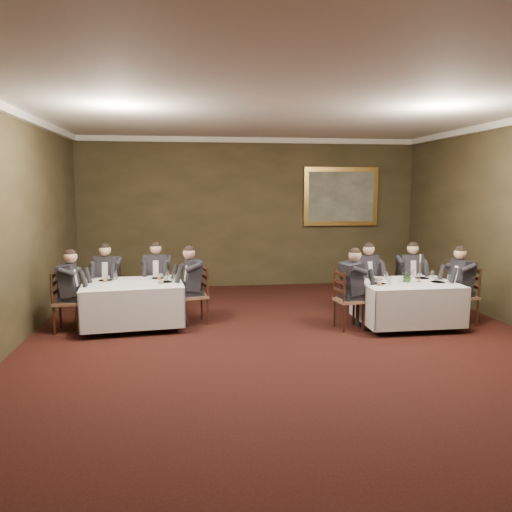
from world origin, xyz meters
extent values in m
plane|color=black|center=(0.00, 0.00, 0.00)|extent=(10.00, 10.00, 0.00)
cube|color=silver|center=(0.00, 0.00, 3.50)|extent=(8.00, 10.00, 0.10)
cube|color=#2F2B17|center=(0.00, 5.00, 1.75)|extent=(8.00, 0.10, 3.50)
cube|color=white|center=(0.00, 4.95, 3.44)|extent=(8.00, 0.10, 0.12)
cube|color=black|center=(2.19, 1.07, 0.73)|extent=(1.55, 1.17, 0.04)
cube|color=white|center=(2.19, 1.07, 0.76)|extent=(1.61, 1.23, 0.02)
cube|color=white|center=(2.19, 1.07, 0.42)|extent=(1.63, 1.25, 0.65)
cube|color=black|center=(-2.41, 1.63, 0.73)|extent=(1.70, 1.35, 0.04)
cube|color=white|center=(-2.41, 1.63, 0.76)|extent=(1.76, 1.41, 0.02)
cube|color=white|center=(-2.41, 1.63, 0.42)|extent=(1.79, 1.44, 0.65)
cube|color=#875F44|center=(1.75, 1.89, 0.48)|extent=(0.53, 0.51, 0.05)
cube|color=black|center=(1.71, 2.07, 0.73)|extent=(0.38, 0.12, 0.54)
cube|color=black|center=(1.75, 1.89, 0.86)|extent=(0.48, 0.40, 0.55)
sphere|color=#DEA98A|center=(1.75, 1.89, 1.24)|extent=(0.25, 0.25, 0.21)
cube|color=#875F44|center=(2.62, 1.90, 0.48)|extent=(0.45, 0.43, 0.05)
cube|color=black|center=(2.62, 2.09, 0.73)|extent=(0.38, 0.04, 0.54)
cube|color=black|center=(2.62, 1.90, 0.86)|extent=(0.43, 0.32, 0.55)
sphere|color=#DEA98A|center=(2.62, 1.90, 1.24)|extent=(0.22, 0.22, 0.21)
cube|color=#875F44|center=(1.19, 1.06, 0.48)|extent=(0.48, 0.49, 0.05)
cube|color=black|center=(1.00, 1.04, 0.73)|extent=(0.08, 0.38, 0.54)
cube|color=black|center=(1.19, 1.06, 0.86)|extent=(0.36, 0.46, 0.55)
sphere|color=#DEA98A|center=(1.19, 1.06, 1.24)|extent=(0.24, 0.24, 0.21)
cube|color=#875F44|center=(3.20, 1.09, 0.48)|extent=(0.45, 0.47, 0.05)
cube|color=black|center=(3.39, 1.10, 0.73)|extent=(0.06, 0.38, 0.54)
cube|color=black|center=(3.20, 1.09, 0.86)|extent=(0.34, 0.44, 0.55)
sphere|color=#DEA98A|center=(3.20, 1.09, 1.24)|extent=(0.22, 0.22, 0.21)
cube|color=#875F44|center=(-2.94, 2.42, 0.48)|extent=(0.48, 0.46, 0.05)
cube|color=black|center=(-2.92, 2.61, 0.73)|extent=(0.38, 0.07, 0.54)
cube|color=black|center=(-2.94, 2.42, 0.86)|extent=(0.45, 0.35, 0.55)
sphere|color=#DEA98A|center=(-2.94, 2.42, 1.24)|extent=(0.23, 0.23, 0.21)
cube|color=#875F44|center=(-2.05, 2.52, 0.48)|extent=(0.46, 0.45, 0.05)
cube|color=black|center=(-2.04, 2.70, 0.73)|extent=(0.38, 0.05, 0.54)
cube|color=black|center=(-2.05, 2.52, 0.86)|extent=(0.44, 0.34, 0.55)
sphere|color=#DEA98A|center=(-2.05, 2.52, 1.24)|extent=(0.22, 0.22, 0.21)
cube|color=#875F44|center=(-1.37, 1.75, 0.48)|extent=(0.51, 0.52, 0.05)
cube|color=black|center=(-1.19, 1.79, 0.73)|extent=(0.11, 0.38, 0.54)
cube|color=black|center=(-1.37, 1.75, 0.86)|extent=(0.40, 0.48, 0.55)
sphere|color=#DEA98A|center=(-1.37, 1.75, 1.24)|extent=(0.25, 0.25, 0.21)
cube|color=#875F44|center=(-3.44, 1.52, 0.48)|extent=(0.42, 0.44, 0.05)
cube|color=black|center=(-3.63, 1.52, 0.73)|extent=(0.03, 0.38, 0.54)
cube|color=black|center=(-3.44, 1.52, 0.86)|extent=(0.31, 0.42, 0.55)
sphere|color=#DEA98A|center=(-3.44, 1.52, 1.24)|extent=(0.21, 0.21, 0.21)
imported|color=#2D5926|center=(2.20, 1.10, 0.89)|extent=(0.22, 0.19, 0.24)
cylinder|color=#B58237|center=(2.42, 1.09, 0.78)|extent=(0.07, 0.07, 0.02)
cylinder|color=#B58237|center=(2.42, 1.09, 0.95)|extent=(0.02, 0.02, 0.33)
cylinder|color=white|center=(2.42, 1.09, 1.18)|extent=(0.02, 0.02, 0.14)
cylinder|color=white|center=(1.76, 1.41, 0.77)|extent=(0.25, 0.25, 0.01)
cylinder|color=white|center=(1.76, 1.56, 0.80)|extent=(0.08, 0.08, 0.05)
cylinder|color=white|center=(1.93, 1.41, 0.83)|extent=(0.06, 0.06, 0.14)
cylinder|color=white|center=(-2.88, 1.93, 0.77)|extent=(0.25, 0.25, 0.01)
cylinder|color=white|center=(-2.88, 2.08, 0.80)|extent=(0.08, 0.08, 0.05)
cylinder|color=white|center=(-2.71, 1.93, 0.83)|extent=(0.06, 0.06, 0.14)
cube|color=gold|center=(2.19, 4.94, 2.13)|extent=(1.82, 0.08, 1.40)
cube|color=#44472F|center=(2.19, 4.90, 2.13)|extent=(1.60, 0.01, 1.18)
camera|label=1|loc=(-1.42, -6.79, 2.35)|focal=35.00mm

